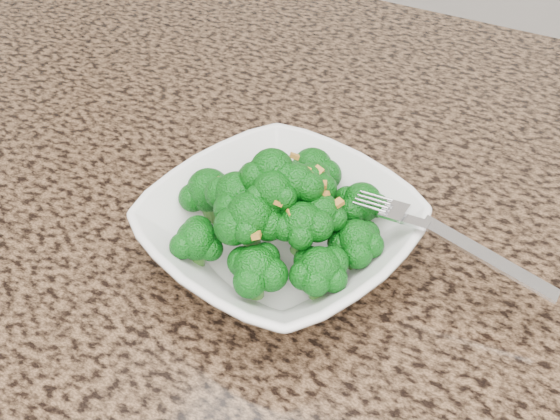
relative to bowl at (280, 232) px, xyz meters
The scene contains 5 objects.
granite_counter 0.13m from the bowl, 12.80° to the right, with size 1.64×1.04×0.03m, color brown.
bowl is the anchor object (origin of this frame).
broccoli_pile 0.06m from the bowl, ahead, with size 0.18×0.18×0.06m, color #0A5B0E, non-canonical shape.
garlic_topping 0.09m from the bowl, ahead, with size 0.11×0.11×0.01m, color #BB832D, non-canonical shape.
fork 0.11m from the bowl, 14.79° to the left, with size 0.18×0.03×0.01m, color silver, non-canonical shape.
Camera 1 is at (0.07, -0.04, 1.32)m, focal length 45.00 mm.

